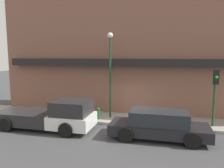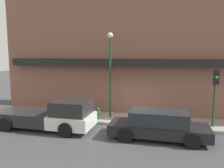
{
  "view_description": "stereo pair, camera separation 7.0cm",
  "coord_description": "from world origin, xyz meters",
  "px_view_note": "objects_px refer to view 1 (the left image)",
  "views": [
    {
      "loc": [
        1.95,
        -12.14,
        4.15
      ],
      "look_at": [
        -1.26,
        0.98,
        2.37
      ],
      "focal_mm": 35.0,
      "sensor_mm": 36.0,
      "label": 1
    },
    {
      "loc": [
        2.02,
        -12.12,
        4.15
      ],
      "look_at": [
        -1.26,
        0.98,
        2.37
      ],
      "focal_mm": 35.0,
      "sensor_mm": 36.0,
      "label": 2
    }
  ],
  "objects_px": {
    "fire_hydrant": "(98,114)",
    "street_lamp": "(110,65)",
    "traffic_light": "(215,88)",
    "pickup_truck": "(51,116)",
    "parked_car": "(159,125)"
  },
  "relations": [
    {
      "from": "pickup_truck",
      "to": "parked_car",
      "type": "height_order",
      "value": "pickup_truck"
    },
    {
      "from": "pickup_truck",
      "to": "parked_car",
      "type": "relative_size",
      "value": 1.17
    },
    {
      "from": "street_lamp",
      "to": "traffic_light",
      "type": "xyz_separation_m",
      "value": [
        6.08,
        -0.47,
        -1.16
      ]
    },
    {
      "from": "fire_hydrant",
      "to": "street_lamp",
      "type": "distance_m",
      "value": 3.14
    },
    {
      "from": "fire_hydrant",
      "to": "pickup_truck",
      "type": "bearing_deg",
      "value": -138.96
    },
    {
      "from": "fire_hydrant",
      "to": "street_lamp",
      "type": "height_order",
      "value": "street_lamp"
    },
    {
      "from": "pickup_truck",
      "to": "fire_hydrant",
      "type": "bearing_deg",
      "value": 41.88
    },
    {
      "from": "pickup_truck",
      "to": "street_lamp",
      "type": "distance_m",
      "value": 4.7
    },
    {
      "from": "street_lamp",
      "to": "traffic_light",
      "type": "distance_m",
      "value": 6.2
    },
    {
      "from": "parked_car",
      "to": "fire_hydrant",
      "type": "relative_size",
      "value": 6.58
    },
    {
      "from": "pickup_truck",
      "to": "parked_car",
      "type": "xyz_separation_m",
      "value": [
        5.96,
        0.0,
        -0.05
      ]
    },
    {
      "from": "parked_car",
      "to": "street_lamp",
      "type": "bearing_deg",
      "value": 140.08
    },
    {
      "from": "pickup_truck",
      "to": "street_lamp",
      "type": "height_order",
      "value": "street_lamp"
    },
    {
      "from": "pickup_truck",
      "to": "parked_car",
      "type": "bearing_deg",
      "value": 0.83
    },
    {
      "from": "traffic_light",
      "to": "parked_car",
      "type": "bearing_deg",
      "value": -144.65
    }
  ]
}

